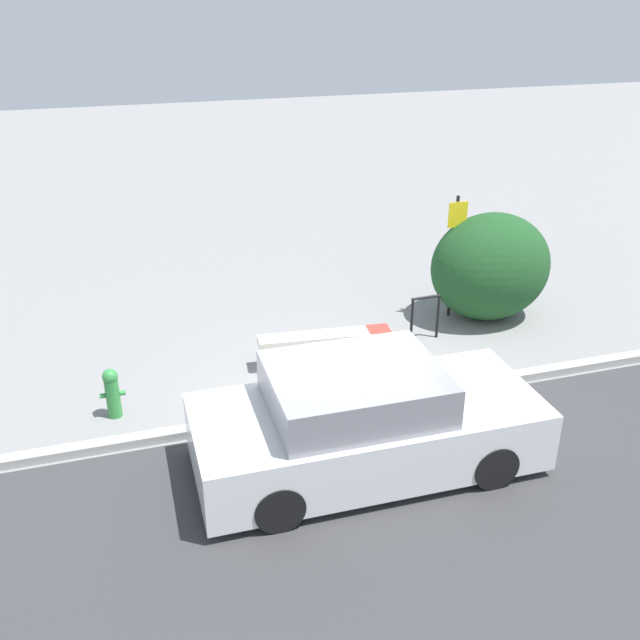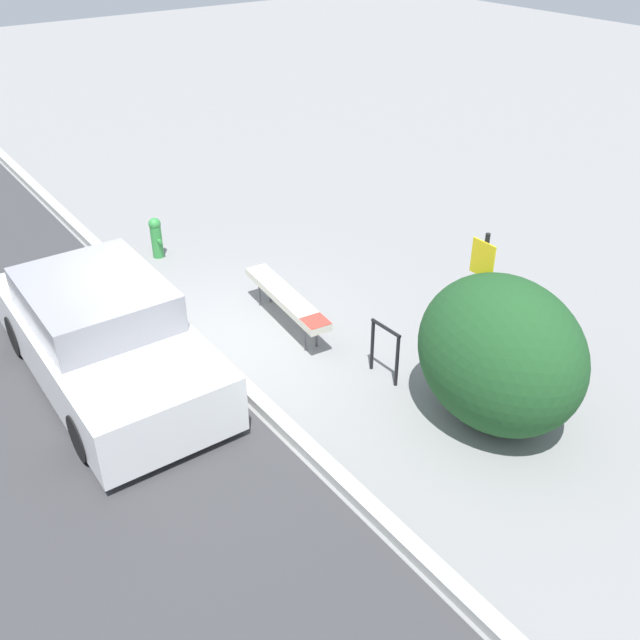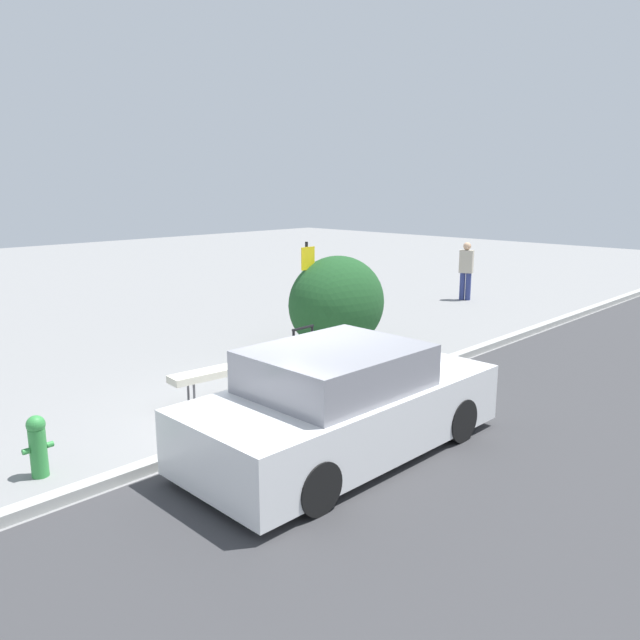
{
  "view_description": "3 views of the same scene",
  "coord_description": "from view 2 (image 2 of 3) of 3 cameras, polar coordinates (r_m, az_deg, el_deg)",
  "views": [
    {
      "loc": [
        -3.0,
        -8.39,
        5.7
      ],
      "look_at": [
        -0.19,
        0.79,
        1.11
      ],
      "focal_mm": 40.0,
      "sensor_mm": 36.0,
      "label": 1
    },
    {
      "loc": [
        8.01,
        -3.71,
        5.91
      ],
      "look_at": [
        1.08,
        1.32,
        0.62
      ],
      "focal_mm": 40.0,
      "sensor_mm": 36.0,
      "label": 2
    },
    {
      "loc": [
        -5.87,
        -6.41,
        3.42
      ],
      "look_at": [
        1.72,
        1.02,
        1.11
      ],
      "focal_mm": 35.0,
      "sensor_mm": 36.0,
      "label": 3
    }
  ],
  "objects": [
    {
      "name": "parked_car_near",
      "position": [
        10.08,
        -16.87,
        -1.25
      ],
      "size": [
        4.41,
        1.94,
        1.44
      ],
      "rotation": [
        0.0,
        0.0,
        -0.01
      ],
      "color": "black",
      "rests_on": "ground_plane"
    },
    {
      "name": "sign_post",
      "position": [
        9.25,
        12.58,
        1.59
      ],
      "size": [
        0.36,
        0.08,
        2.3
      ],
      "color": "black",
      "rests_on": "ground_plane"
    },
    {
      "name": "fire_hydrant",
      "position": [
        13.35,
        -12.97,
        6.54
      ],
      "size": [
        0.36,
        0.22,
        0.77
      ],
      "color": "#338C3F",
      "rests_on": "ground_plane"
    },
    {
      "name": "curb",
      "position": [
        10.59,
        -9.25,
        -2.27
      ],
      "size": [
        60.0,
        0.2,
        0.13
      ],
      "color": "#A8A8A3",
      "rests_on": "ground_plane"
    },
    {
      "name": "ground_plane",
      "position": [
        10.62,
        -9.22,
        -2.56
      ],
      "size": [
        60.0,
        60.0,
        0.0
      ],
      "primitive_type": "plane",
      "color": "gray"
    },
    {
      "name": "bench",
      "position": [
        10.88,
        -2.69,
        1.76
      ],
      "size": [
        2.19,
        0.57,
        0.56
      ],
      "rotation": [
        0.0,
        0.0,
        -0.1
      ],
      "color": "#515156",
      "rests_on": "ground_plane"
    },
    {
      "name": "shrub_hedge",
      "position": [
        8.96,
        14.2,
        -2.7
      ],
      "size": [
        2.23,
        1.77,
        1.99
      ],
      "color": "#1E4C23",
      "rests_on": "ground_plane"
    },
    {
      "name": "bike_rack",
      "position": [
        9.75,
        5.21,
        -2.13
      ],
      "size": [
        0.55,
        0.07,
        0.83
      ],
      "rotation": [
        0.0,
        0.0,
        0.04
      ],
      "color": "black",
      "rests_on": "ground_plane"
    }
  ]
}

